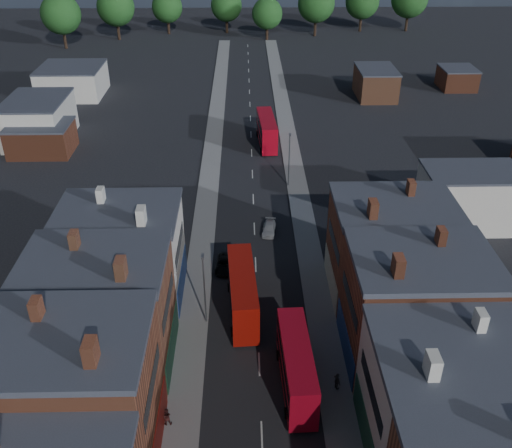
{
  "coord_description": "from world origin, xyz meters",
  "views": [
    {
      "loc": [
        -1.11,
        -14.39,
        38.06
      ],
      "look_at": [
        0.0,
        38.06,
        6.66
      ],
      "focal_mm": 40.0,
      "sensor_mm": 36.0,
      "label": 1
    }
  ],
  "objects_px": {
    "ped_1": "(167,417)",
    "bus_2": "(267,130)",
    "ped_3": "(337,381)",
    "bus_0": "(243,292)",
    "bus_1": "(296,366)",
    "car_2": "(225,264)",
    "car_3": "(269,228)"
  },
  "relations": [
    {
      "from": "car_2",
      "to": "car_3",
      "type": "bearing_deg",
      "value": 60.72
    },
    {
      "from": "car_2",
      "to": "ped_3",
      "type": "bearing_deg",
      "value": -55.63
    },
    {
      "from": "bus_0",
      "to": "car_3",
      "type": "xyz_separation_m",
      "value": [
        3.35,
        15.61,
        -2.02
      ]
    },
    {
      "from": "bus_0",
      "to": "car_2",
      "type": "xyz_separation_m",
      "value": [
        -2.06,
        7.76,
        -1.99
      ]
    },
    {
      "from": "car_2",
      "to": "ped_3",
      "type": "xyz_separation_m",
      "value": [
        10.25,
        -18.46,
        0.38
      ]
    },
    {
      "from": "bus_1",
      "to": "car_2",
      "type": "distance_m",
      "value": 19.29
    },
    {
      "from": "bus_2",
      "to": "ped_3",
      "type": "xyz_separation_m",
      "value": [
        4.09,
        -54.62,
        -1.6
      ]
    },
    {
      "from": "ped_1",
      "to": "ped_3",
      "type": "xyz_separation_m",
      "value": [
        14.39,
        3.51,
        0.05
      ]
    },
    {
      "from": "bus_2",
      "to": "car_3",
      "type": "height_order",
      "value": "bus_2"
    },
    {
      "from": "bus_1",
      "to": "car_3",
      "type": "relative_size",
      "value": 2.72
    },
    {
      "from": "car_2",
      "to": "ped_1",
      "type": "height_order",
      "value": "ped_1"
    },
    {
      "from": "ped_3",
      "to": "car_2",
      "type": "bearing_deg",
      "value": 8.29
    },
    {
      "from": "bus_0",
      "to": "bus_2",
      "type": "height_order",
      "value": "bus_0"
    },
    {
      "from": "bus_1",
      "to": "car_3",
      "type": "height_order",
      "value": "bus_1"
    },
    {
      "from": "car_3",
      "to": "ped_3",
      "type": "relative_size",
      "value": 2.26
    },
    {
      "from": "ped_1",
      "to": "bus_2",
      "type": "bearing_deg",
      "value": -105.85
    },
    {
      "from": "car_3",
      "to": "ped_1",
      "type": "relative_size",
      "value": 2.39
    },
    {
      "from": "bus_0",
      "to": "bus_1",
      "type": "bearing_deg",
      "value": -69.34
    },
    {
      "from": "bus_2",
      "to": "ped_1",
      "type": "relative_size",
      "value": 6.89
    },
    {
      "from": "bus_0",
      "to": "ped_1",
      "type": "xyz_separation_m",
      "value": [
        -6.2,
        -14.2,
        -1.65
      ]
    },
    {
      "from": "ped_1",
      "to": "bus_0",
      "type": "bearing_deg",
      "value": -119.39
    },
    {
      "from": "ped_1",
      "to": "car_3",
      "type": "bearing_deg",
      "value": -113.57
    },
    {
      "from": "bus_0",
      "to": "car_2",
      "type": "bearing_deg",
      "value": 101.25
    },
    {
      "from": "bus_0",
      "to": "car_3",
      "type": "distance_m",
      "value": 16.09
    },
    {
      "from": "ped_3",
      "to": "ped_1",
      "type": "bearing_deg",
      "value": 82.95
    },
    {
      "from": "car_2",
      "to": "car_3",
      "type": "relative_size",
      "value": 1.11
    },
    {
      "from": "car_2",
      "to": "ped_1",
      "type": "distance_m",
      "value": 22.36
    },
    {
      "from": "car_3",
      "to": "bus_0",
      "type": "bearing_deg",
      "value": -94.39
    },
    {
      "from": "bus_0",
      "to": "bus_1",
      "type": "distance_m",
      "value": 11.23
    },
    {
      "from": "car_2",
      "to": "car_3",
      "type": "distance_m",
      "value": 9.53
    },
    {
      "from": "bus_2",
      "to": "ped_1",
      "type": "bearing_deg",
      "value": -103.57
    },
    {
      "from": "bus_0",
      "to": "bus_1",
      "type": "xyz_separation_m",
      "value": [
        4.62,
        -10.24,
        -0.14
      ]
    }
  ]
}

